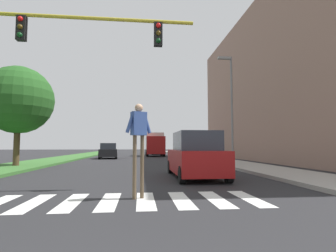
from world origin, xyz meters
TOP-DOWN VIEW (x-y plane):
  - ground_plane at (0.00, 30.00)m, footprint 140.00×140.00m
  - crosswalk at (0.00, 6.18)m, footprint 7.65×2.20m
  - median_strip at (-6.92, 28.00)m, footprint 3.63×64.00m
  - tree_mid at (-6.91, 16.83)m, footprint 4.25×4.25m
  - apartment_block_right at (17.38, 22.00)m, footprint 13.00×31.62m
  - sidewalk_right at (7.62, 28.00)m, footprint 3.00×64.00m
  - traffic_light_gantry at (-3.11, 8.00)m, footprint 8.01×0.30m
  - street_lamp_right at (7.03, 17.07)m, footprint 1.02×0.24m
  - pedestrian_performer at (0.71, 6.44)m, footprint 0.71×0.41m
  - suv_crossing at (3.14, 10.72)m, footprint 1.97×4.60m
  - sedan_midblock at (-2.62, 28.54)m, footprint 2.22×4.31m
  - sedan_distant at (3.34, 41.29)m, footprint 2.07×4.49m
  - sedan_far_horizon at (3.21, 50.10)m, footprint 2.09×4.61m
  - truck_box_delivery at (2.76, 34.94)m, footprint 2.40×6.20m

SIDE VIEW (x-z plane):
  - ground_plane at x=0.00m, z-range 0.00..0.00m
  - crosswalk at x=0.00m, z-range 0.00..0.01m
  - median_strip at x=-6.92m, z-range 0.00..0.15m
  - sidewalk_right at x=7.62m, z-range 0.00..0.15m
  - sedan_far_horizon at x=3.21m, z-range -0.06..1.58m
  - sedan_midblock at x=-2.62m, z-range -0.06..1.60m
  - sedan_distant at x=3.34m, z-range -0.07..1.66m
  - suv_crossing at x=3.14m, z-range -0.05..1.92m
  - truck_box_delivery at x=2.76m, z-range 0.08..3.18m
  - pedestrian_performer at x=0.71m, z-range 0.42..2.91m
  - tree_mid at x=-6.91m, z-range 1.13..7.37m
  - traffic_light_gantry at x=-3.11m, z-range 1.32..7.32m
  - street_lamp_right at x=7.03m, z-range 0.84..8.34m
  - apartment_block_right at x=17.38m, z-range 0.00..14.41m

